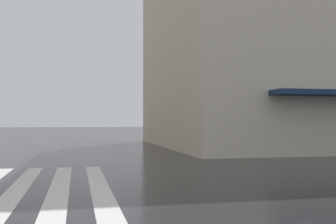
{
  "coord_description": "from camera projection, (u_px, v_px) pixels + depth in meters",
  "views": [
    {
      "loc": [
        -4.97,
        -2.01,
        1.7
      ],
      "look_at": [
        8.69,
        -5.06,
        2.0
      ],
      "focal_mm": 43.86,
      "sensor_mm": 36.0,
      "label": 1
    }
  ],
  "objects": [
    {
      "name": "haussmann_block_corner",
      "position": [
        312.0,
        6.0,
        28.84
      ],
      "size": [
        17.81,
        21.42,
        20.02
      ],
      "color": "beige",
      "rests_on": "ground_plane"
    },
    {
      "name": "zebra_crossing",
      "position": [
        6.0,
        203.0,
        8.41
      ],
      "size": [
        13.0,
        4.5,
        0.01
      ],
      "color": "silver",
      "rests_on": "ground_plane"
    }
  ]
}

